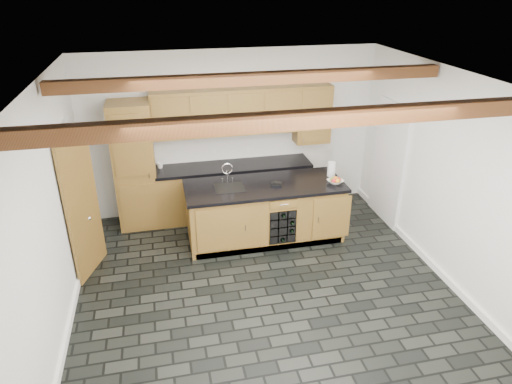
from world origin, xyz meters
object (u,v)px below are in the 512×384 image
(island, at_px, (265,212))
(fruit_bowl, at_px, (335,181))
(kitchen_scale, at_px, (276,184))
(paper_towel, at_px, (331,169))

(island, distance_m, fruit_bowl, 1.19)
(kitchen_scale, xyz_separation_m, fruit_bowl, (0.91, -0.13, 0.00))
(kitchen_scale, xyz_separation_m, paper_towel, (0.95, 0.16, 0.09))
(kitchen_scale, bearing_deg, paper_towel, 27.02)
(island, height_order, paper_towel, paper_towel)
(island, relative_size, paper_towel, 10.71)
(fruit_bowl, bearing_deg, paper_towel, 82.08)
(kitchen_scale, distance_m, fruit_bowl, 0.92)
(island, bearing_deg, fruit_bowl, -9.11)
(kitchen_scale, height_order, fruit_bowl, fruit_bowl)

